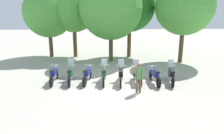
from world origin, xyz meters
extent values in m
plane|color=#ADA899|center=(0.00, 0.00, 0.00)|extent=(80.00, 80.00, 0.00)
cylinder|color=black|center=(-3.62, 1.07, 0.32)|extent=(0.11, 0.64, 0.64)
cylinder|color=black|center=(-3.59, -0.48, 0.32)|extent=(0.11, 0.64, 0.64)
cube|color=silver|center=(-3.62, 1.07, 0.66)|extent=(0.13, 0.36, 0.04)
cube|color=navy|center=(-3.61, 0.35, 0.67)|extent=(0.28, 0.95, 0.30)
cube|color=silver|center=(-3.60, 0.30, 0.40)|extent=(0.23, 0.40, 0.24)
cube|color=black|center=(-3.60, -0.05, 0.86)|extent=(0.25, 0.44, 0.08)
cylinder|color=silver|center=(-3.62, 0.98, 0.64)|extent=(0.05, 0.23, 0.64)
cylinder|color=silver|center=(-3.62, 0.89, 0.97)|extent=(0.62, 0.05, 0.04)
sphere|color=silver|center=(-3.62, 1.02, 0.85)|extent=(0.16, 0.16, 0.16)
cylinder|color=silver|center=(-3.76, -0.01, 0.34)|extent=(0.08, 0.70, 0.07)
cylinder|color=black|center=(-2.60, 1.00, 0.32)|extent=(0.12, 0.64, 0.64)
cylinder|color=black|center=(-2.55, -0.55, 0.32)|extent=(0.12, 0.64, 0.64)
cube|color=silver|center=(-2.60, 1.00, 0.66)|extent=(0.13, 0.36, 0.04)
cube|color=#1E6033|center=(-2.58, 0.27, 0.67)|extent=(0.29, 0.96, 0.30)
cube|color=silver|center=(-2.57, 0.22, 0.40)|extent=(0.23, 0.41, 0.24)
cube|color=black|center=(-2.56, -0.13, 0.86)|extent=(0.25, 0.45, 0.08)
cylinder|color=silver|center=(-2.60, 0.91, 0.64)|extent=(0.06, 0.23, 0.64)
cylinder|color=silver|center=(-2.59, 0.82, 0.97)|extent=(0.62, 0.06, 0.04)
sphere|color=silver|center=(-2.60, 0.95, 0.85)|extent=(0.17, 0.17, 0.16)
cylinder|color=silver|center=(-2.72, -0.08, 0.34)|extent=(0.09, 0.70, 0.07)
cube|color=silver|center=(-2.60, 0.88, 1.17)|extent=(0.36, 0.14, 0.39)
cylinder|color=black|center=(-1.43, 0.98, 0.32)|extent=(0.19, 0.65, 0.64)
cylinder|color=black|center=(-1.66, -0.55, 0.32)|extent=(0.19, 0.65, 0.64)
cube|color=silver|center=(-1.43, 0.98, 0.66)|extent=(0.17, 0.37, 0.04)
cube|color=navy|center=(-1.54, 0.27, 0.67)|extent=(0.40, 0.98, 0.30)
cube|color=silver|center=(-1.54, 0.22, 0.40)|extent=(0.28, 0.43, 0.24)
cube|color=black|center=(-1.60, -0.13, 0.86)|extent=(0.30, 0.47, 0.08)
cylinder|color=silver|center=(-1.44, 0.89, 0.64)|extent=(0.08, 0.23, 0.64)
cylinder|color=silver|center=(-1.46, 0.81, 0.97)|extent=(0.62, 0.13, 0.04)
sphere|color=silver|center=(-1.44, 0.93, 0.85)|extent=(0.18, 0.18, 0.16)
cylinder|color=silver|center=(-1.75, -0.06, 0.34)|extent=(0.17, 0.70, 0.07)
cylinder|color=black|center=(-0.48, 0.91, 0.32)|extent=(0.13, 0.64, 0.64)
cylinder|color=black|center=(-0.55, -0.64, 0.32)|extent=(0.13, 0.64, 0.64)
cube|color=silver|center=(-0.48, 0.91, 0.66)|extent=(0.13, 0.36, 0.04)
cube|color=#1E6033|center=(-0.51, 0.18, 0.67)|extent=(0.30, 0.96, 0.30)
cube|color=silver|center=(-0.51, 0.13, 0.40)|extent=(0.24, 0.41, 0.24)
cube|color=black|center=(-0.53, -0.22, 0.86)|extent=(0.26, 0.45, 0.08)
cylinder|color=silver|center=(-0.49, 0.82, 0.64)|extent=(0.06, 0.23, 0.64)
cylinder|color=silver|center=(-0.49, 0.73, 0.97)|extent=(0.62, 0.06, 0.04)
sphere|color=silver|center=(-0.49, 0.86, 0.85)|extent=(0.17, 0.17, 0.16)
cylinder|color=silver|center=(-0.69, -0.16, 0.34)|extent=(0.10, 0.70, 0.07)
cube|color=silver|center=(-0.49, 0.79, 1.17)|extent=(0.37, 0.15, 0.39)
cylinder|color=black|center=(0.59, 0.73, 0.32)|extent=(0.16, 0.65, 0.64)
cylinder|color=black|center=(0.44, -0.81, 0.32)|extent=(0.16, 0.65, 0.64)
cube|color=silver|center=(0.59, 0.73, 0.66)|extent=(0.15, 0.37, 0.04)
cube|color=black|center=(0.52, 0.01, 0.67)|extent=(0.35, 0.97, 0.30)
cube|color=silver|center=(0.51, -0.04, 0.40)|extent=(0.26, 0.42, 0.24)
cube|color=black|center=(0.48, -0.39, 0.86)|extent=(0.28, 0.46, 0.08)
cylinder|color=silver|center=(0.58, 0.64, 0.64)|extent=(0.07, 0.23, 0.64)
cylinder|color=silver|center=(0.57, 0.55, 0.97)|extent=(0.62, 0.10, 0.04)
sphere|color=silver|center=(0.59, 0.68, 0.85)|extent=(0.17, 0.17, 0.16)
cylinder|color=silver|center=(0.33, -0.32, 0.34)|extent=(0.14, 0.70, 0.07)
cube|color=silver|center=(0.58, 0.61, 1.17)|extent=(0.37, 0.17, 0.39)
cylinder|color=black|center=(1.52, 0.75, 0.32)|extent=(0.12, 0.64, 0.64)
cylinder|color=black|center=(1.57, -0.80, 0.32)|extent=(0.12, 0.64, 0.64)
cube|color=silver|center=(1.52, 0.75, 0.66)|extent=(0.13, 0.36, 0.04)
cube|color=red|center=(1.54, 0.03, 0.67)|extent=(0.29, 0.96, 0.30)
cube|color=silver|center=(1.54, -0.02, 0.40)|extent=(0.23, 0.41, 0.24)
cube|color=black|center=(1.56, -0.37, 0.86)|extent=(0.26, 0.45, 0.08)
cylinder|color=silver|center=(1.52, 0.66, 0.64)|extent=(0.06, 0.23, 0.64)
cylinder|color=silver|center=(1.52, 0.57, 0.97)|extent=(0.62, 0.06, 0.04)
sphere|color=silver|center=(1.52, 0.70, 0.85)|extent=(0.17, 0.17, 0.16)
cylinder|color=silver|center=(1.40, -0.33, 0.34)|extent=(0.09, 0.70, 0.07)
cube|color=silver|center=(1.52, 0.63, 1.17)|extent=(0.36, 0.15, 0.39)
cylinder|color=black|center=(2.54, 0.60, 0.32)|extent=(0.13, 0.64, 0.64)
cylinder|color=black|center=(2.61, -0.94, 0.32)|extent=(0.13, 0.64, 0.64)
cube|color=silver|center=(2.54, 0.60, 0.66)|extent=(0.14, 0.37, 0.04)
cube|color=navy|center=(2.57, -0.12, 0.67)|extent=(0.31, 0.96, 0.30)
cube|color=silver|center=(2.57, -0.17, 0.40)|extent=(0.24, 0.41, 0.24)
cube|color=black|center=(2.59, -0.52, 0.86)|extent=(0.26, 0.45, 0.08)
cylinder|color=silver|center=(2.54, 0.51, 0.64)|extent=(0.06, 0.23, 0.64)
cylinder|color=silver|center=(2.55, 0.42, 0.97)|extent=(0.62, 0.07, 0.04)
sphere|color=silver|center=(2.54, 0.55, 0.85)|extent=(0.17, 0.17, 0.16)
cylinder|color=silver|center=(2.43, -0.48, 0.34)|extent=(0.10, 0.70, 0.07)
cylinder|color=black|center=(3.75, 0.61, 0.32)|extent=(0.22, 0.65, 0.64)
cylinder|color=black|center=(3.46, -0.91, 0.32)|extent=(0.22, 0.65, 0.64)
cube|color=silver|center=(3.75, 0.61, 0.66)|extent=(0.19, 0.38, 0.04)
cube|color=black|center=(3.61, -0.10, 0.67)|extent=(0.44, 0.98, 0.30)
cube|color=silver|center=(3.60, -0.15, 0.40)|extent=(0.29, 0.43, 0.24)
cube|color=black|center=(3.54, -0.50, 0.86)|extent=(0.32, 0.48, 0.08)
cylinder|color=silver|center=(3.74, 0.52, 0.64)|extent=(0.09, 0.23, 0.64)
cylinder|color=silver|center=(3.72, 0.43, 0.97)|extent=(0.62, 0.15, 0.04)
sphere|color=silver|center=(3.74, 0.56, 0.85)|extent=(0.19, 0.19, 0.16)
cylinder|color=silver|center=(3.39, -0.42, 0.34)|extent=(0.20, 0.70, 0.07)
cube|color=silver|center=(3.73, 0.49, 1.17)|extent=(0.38, 0.20, 0.39)
cylinder|color=brown|center=(1.41, -1.64, 0.40)|extent=(0.12, 0.12, 0.80)
cylinder|color=brown|center=(1.24, -1.61, 0.40)|extent=(0.12, 0.12, 0.80)
cube|color=#4C8C47|center=(1.33, -1.62, 1.10)|extent=(0.25, 0.23, 0.60)
cylinder|color=#4C8C47|center=(1.49, -1.65, 1.11)|extent=(0.09, 0.09, 0.57)
cylinder|color=#4C8C47|center=(1.17, -1.60, 1.11)|extent=(0.09, 0.09, 0.57)
sphere|color=brown|center=(1.33, -1.62, 1.53)|extent=(0.25, 0.25, 0.22)
cylinder|color=brown|center=(-5.56, 8.13, 1.29)|extent=(0.36, 0.36, 2.57)
sphere|color=#4C9E3D|center=(-5.56, 8.13, 4.20)|extent=(4.64, 4.64, 4.64)
cylinder|color=brown|center=(-3.21, 7.96, 1.49)|extent=(0.36, 0.36, 2.97)
sphere|color=#4C9E3D|center=(-3.21, 7.96, 4.40)|extent=(4.07, 4.07, 4.07)
cylinder|color=brown|center=(0.17, 6.07, 1.34)|extent=(0.36, 0.36, 2.68)
sphere|color=#4C9E3D|center=(0.17, 6.07, 4.55)|extent=(5.34, 5.34, 5.34)
cylinder|color=brown|center=(1.99, 7.69, 1.55)|extent=(0.36, 0.36, 3.10)
sphere|color=#236623|center=(1.99, 7.69, 4.72)|extent=(4.63, 4.63, 4.63)
cylinder|color=brown|center=(6.16, 5.25, 1.52)|extent=(0.36, 0.36, 3.04)
sphere|color=#4C9E3D|center=(6.16, 5.25, 4.72)|extent=(4.79, 4.79, 4.79)
camera|label=1|loc=(-0.59, -12.08, 4.27)|focal=33.30mm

